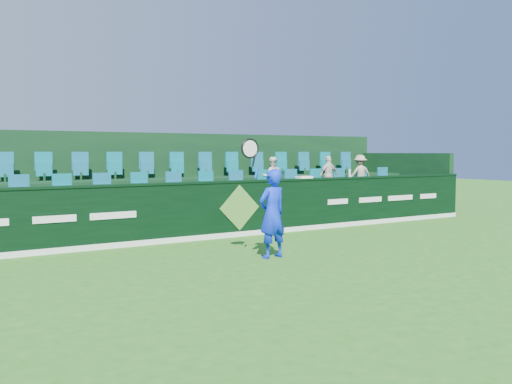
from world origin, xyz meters
TOP-DOWN VIEW (x-y plane):
  - ground at (0.00, 0.00)m, footprint 60.00×60.00m
  - sponsor_hoarding at (0.00, 4.00)m, footprint 16.00×0.25m
  - stand_tier_front at (0.00, 5.10)m, footprint 16.00×2.00m
  - stand_tier_back at (0.00, 7.00)m, footprint 16.00×1.80m
  - stand_rear at (0.00, 7.44)m, footprint 16.00×4.10m
  - seat_row_front at (0.00, 5.50)m, footprint 13.50×0.50m
  - seat_row_back at (0.00, 7.30)m, footprint 13.50×0.50m
  - tennis_player at (-0.91, 1.19)m, footprint 1.13×0.49m
  - spectator_left at (1.79, 5.12)m, footprint 0.66×0.60m
  - spectator_middle at (3.81, 5.12)m, footprint 0.67×0.30m
  - spectator_right at (5.05, 5.12)m, footprint 0.82×0.58m
  - towel at (2.03, 4.00)m, footprint 0.39×0.26m
  - drinks_bottle at (3.61, 4.00)m, footprint 0.07×0.07m

SIDE VIEW (x-z plane):
  - ground at x=0.00m, z-range 0.00..0.00m
  - stand_tier_front at x=0.00m, z-range 0.00..0.80m
  - stand_tier_back at x=0.00m, z-range 0.00..1.30m
  - sponsor_hoarding at x=0.00m, z-range 0.00..1.35m
  - tennis_player at x=-0.91m, z-range -0.29..2.03m
  - seat_row_front at x=0.00m, z-range 0.80..1.40m
  - stand_rear at x=0.00m, z-range -0.08..2.52m
  - spectator_left at x=1.79m, z-range 0.80..1.90m
  - spectator_middle at x=3.81m, z-range 0.80..1.92m
  - spectator_right at x=5.05m, z-range 0.80..1.95m
  - towel at x=2.03m, z-range 1.35..1.41m
  - drinks_bottle at x=3.61m, z-range 1.35..1.56m
  - seat_row_back at x=0.00m, z-range 1.30..1.90m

